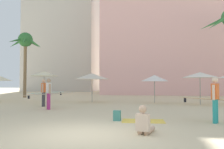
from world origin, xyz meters
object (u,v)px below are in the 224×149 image
Objects in this scene: cafe_umbrella_4 at (155,78)px; person_far_left at (214,98)px; cafe_umbrella_3 at (92,76)px; person_mid_left at (144,124)px; cafe_umbrella_0 at (44,74)px; palm_tree_left at (25,44)px; person_mid_right at (44,92)px; beach_towel at (143,121)px; cafe_umbrella_1 at (200,75)px; person_mid_center at (49,93)px; backpack at (117,116)px.

person_far_left is (2.00, -8.57, -0.96)m from cafe_umbrella_4.
cafe_umbrella_3 reaches higher than person_mid_left.
cafe_umbrella_3 is at bearing 3.04° from cafe_umbrella_0.
cafe_umbrella_3 is 1.04× the size of person_far_left.
palm_tree_left is 7.46m from cafe_umbrella_0.
cafe_umbrella_0 reaches higher than person_mid_right.
beach_towel is at bearing -150.98° from person_far_left.
cafe_umbrella_1 is 1.51× the size of beach_towel.
cafe_umbrella_0 is 0.95× the size of person_mid_center.
person_mid_left is at bearing -110.19° from person_far_left.
palm_tree_left reaches higher than cafe_umbrella_0.
person_mid_right is at bearing 143.07° from beach_towel.
person_mid_center is at bearing -140.49° from cafe_umbrella_4.
cafe_umbrella_4 is at bearing -164.21° from person_mid_right.
cafe_umbrella_3 is at bearing -179.08° from cafe_umbrella_4.
cafe_umbrella_4 is at bearing 1.87° from cafe_umbrella_0.
backpack is 5.72m from person_mid_center.
palm_tree_left is 4.08× the size of beach_towel.
cafe_umbrella_3 is at bearing 36.45° from person_mid_center.
cafe_umbrella_4 reaches higher than person_far_left.
person_mid_right is (-9.33, 4.89, -0.00)m from person_far_left.
cafe_umbrella_3 is 1.27× the size of cafe_umbrella_4.
person_mid_center is at bearing 56.84° from backpack.
cafe_umbrella_0 is 0.91× the size of cafe_umbrella_3.
person_mid_center is 1.00× the size of person_mid_right.
cafe_umbrella_3 reaches higher than person_mid_right.
backpack is (-1.06, -0.07, 0.19)m from beach_towel.
cafe_umbrella_0 is at bearing -178.13° from cafe_umbrella_4.
palm_tree_left is at bearing 133.67° from beach_towel.
cafe_umbrella_4 is at bearing 0.92° from cafe_umbrella_3.
person_mid_right is (1.62, -3.39, -1.34)m from cafe_umbrella_0.
palm_tree_left reaches higher than backpack.
cafe_umbrella_1 reaches higher than person_mid_center.
backpack reaches higher than beach_towel.
cafe_umbrella_3 is at bearing 24.61° from backpack.
palm_tree_left reaches higher than person_far_left.
cafe_umbrella_3 is 11.82m from person_mid_left.
cafe_umbrella_4 is at bearing 12.61° from person_mid_left.
palm_tree_left is at bearing 161.92° from cafe_umbrella_1.
palm_tree_left is 2.61× the size of person_far_left.
person_mid_center is 0.99× the size of person_far_left.
backpack is at bearing -176.11° from beach_towel.
cafe_umbrella_4 is 0.82× the size of person_mid_right.
person_mid_center is at bearing -155.15° from cafe_umbrella_1.
person_mid_center reaches higher than person_mid_left.
backpack is (3.12, -8.60, -1.89)m from cafe_umbrella_3.
beach_towel is (8.18, -8.32, -2.29)m from cafe_umbrella_0.
cafe_umbrella_1 is 9.02m from beach_towel.
palm_tree_left is 7.43× the size of person_mid_left.
person_mid_right is (-7.33, -3.68, -0.96)m from cafe_umbrella_4.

